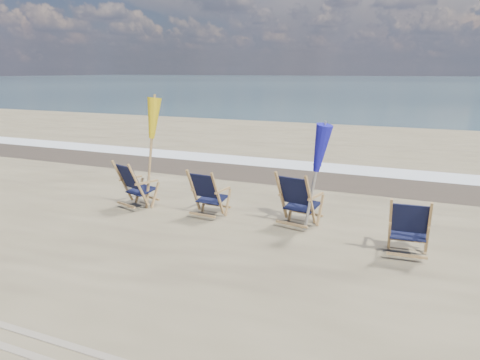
{
  "coord_description": "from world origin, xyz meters",
  "views": [
    {
      "loc": [
        3.49,
        -5.53,
        2.9
      ],
      "look_at": [
        0.0,
        2.2,
        0.9
      ],
      "focal_mm": 35.0,
      "sensor_mm": 36.0,
      "label": 1
    }
  ],
  "objects_px": {
    "beach_chair_0": "(138,187)",
    "beach_chair_2": "(310,203)",
    "beach_chair_1": "(217,196)",
    "beach_chair_3": "(429,231)",
    "umbrella_yellow": "(149,124)",
    "umbrella_blue": "(315,152)"
  },
  "relations": [
    {
      "from": "beach_chair_3",
      "to": "umbrella_yellow",
      "type": "height_order",
      "value": "umbrella_yellow"
    },
    {
      "from": "beach_chair_0",
      "to": "beach_chair_1",
      "type": "xyz_separation_m",
      "value": [
        1.77,
        0.14,
        -0.02
      ]
    },
    {
      "from": "beach_chair_1",
      "to": "beach_chair_3",
      "type": "distance_m",
      "value": 3.91
    },
    {
      "from": "beach_chair_1",
      "to": "beach_chair_2",
      "type": "distance_m",
      "value": 1.84
    },
    {
      "from": "beach_chair_3",
      "to": "umbrella_yellow",
      "type": "bearing_deg",
      "value": -12.23
    },
    {
      "from": "beach_chair_1",
      "to": "beach_chair_3",
      "type": "xyz_separation_m",
      "value": [
        3.88,
        -0.49,
        0.0
      ]
    },
    {
      "from": "umbrella_yellow",
      "to": "umbrella_blue",
      "type": "xyz_separation_m",
      "value": [
        3.6,
        -0.11,
        -0.32
      ]
    },
    {
      "from": "beach_chair_3",
      "to": "umbrella_blue",
      "type": "distance_m",
      "value": 2.3
    },
    {
      "from": "beach_chair_0",
      "to": "umbrella_yellow",
      "type": "distance_m",
      "value": 1.33
    },
    {
      "from": "beach_chair_0",
      "to": "beach_chair_2",
      "type": "xyz_separation_m",
      "value": [
        3.61,
        0.27,
        0.02
      ]
    },
    {
      "from": "beach_chair_1",
      "to": "beach_chair_3",
      "type": "relative_size",
      "value": 1.0
    },
    {
      "from": "beach_chair_0",
      "to": "umbrella_blue",
      "type": "relative_size",
      "value": 0.53
    },
    {
      "from": "beach_chair_3",
      "to": "beach_chair_2",
      "type": "bearing_deg",
      "value": -21.7
    },
    {
      "from": "beach_chair_1",
      "to": "beach_chair_0",
      "type": "bearing_deg",
      "value": 8.82
    },
    {
      "from": "beach_chair_0",
      "to": "beach_chair_2",
      "type": "height_order",
      "value": "beach_chair_2"
    },
    {
      "from": "beach_chair_0",
      "to": "beach_chair_3",
      "type": "distance_m",
      "value": 5.66
    },
    {
      "from": "umbrella_yellow",
      "to": "umbrella_blue",
      "type": "distance_m",
      "value": 3.61
    },
    {
      "from": "beach_chair_2",
      "to": "beach_chair_3",
      "type": "distance_m",
      "value": 2.13
    },
    {
      "from": "beach_chair_0",
      "to": "beach_chair_1",
      "type": "height_order",
      "value": "beach_chair_0"
    },
    {
      "from": "beach_chair_1",
      "to": "umbrella_yellow",
      "type": "xyz_separation_m",
      "value": [
        -1.71,
        0.24,
        1.3
      ]
    },
    {
      "from": "beach_chair_0",
      "to": "beach_chair_1",
      "type": "distance_m",
      "value": 1.78
    },
    {
      "from": "umbrella_yellow",
      "to": "beach_chair_1",
      "type": "bearing_deg",
      "value": -8.05
    }
  ]
}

